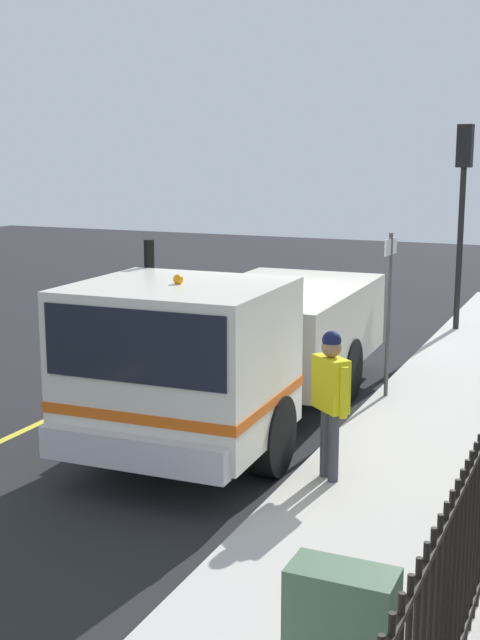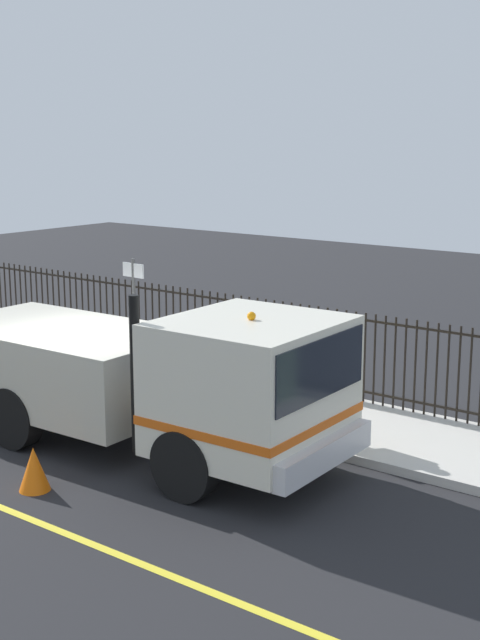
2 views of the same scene
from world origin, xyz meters
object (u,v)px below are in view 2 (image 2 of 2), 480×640
work_truck (157,374)px  street_sign (134,312)px  worker_standing (312,369)px  traffic_cone (34,469)px

work_truck → street_sign: (1.60, 2.00, 0.41)m
work_truck → street_sign: 2.59m
worker_standing → street_sign: bearing=-45.5°
street_sign → traffic_cone: bearing=-156.2°
work_truck → worker_standing: size_ratio=4.12×
work_truck → traffic_cone: (-1.98, 0.42, -0.95)m
work_truck → worker_standing: 2.38m
worker_standing → traffic_cone: size_ratio=2.81×
work_truck → street_sign: size_ratio=2.85×
traffic_cone → worker_standing: bearing=-26.7°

